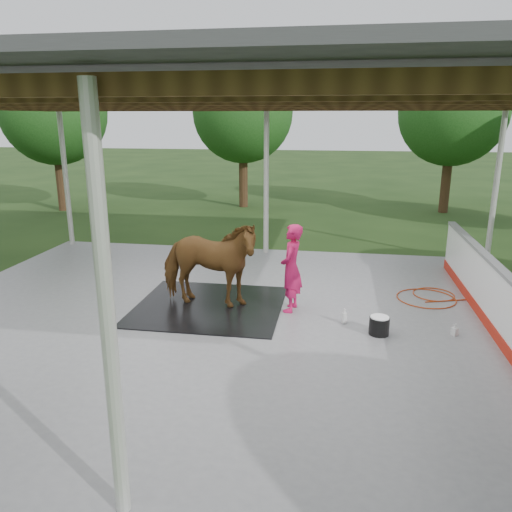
% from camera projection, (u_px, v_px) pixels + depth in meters
% --- Properties ---
extents(ground, '(100.00, 100.00, 0.00)m').
position_uv_depth(ground, '(230.00, 320.00, 9.18)').
color(ground, '#1E3814').
extents(concrete_slab, '(12.00, 10.00, 0.05)m').
position_uv_depth(concrete_slab, '(229.00, 319.00, 9.18)').
color(concrete_slab, slate).
rests_on(concrete_slab, ground).
extents(pavilion_structure, '(12.60, 10.60, 4.05)m').
position_uv_depth(pavilion_structure, '(226.00, 95.00, 8.12)').
color(pavilion_structure, beige).
rests_on(pavilion_structure, ground).
extents(dasher_board, '(0.16, 8.00, 1.15)m').
position_uv_depth(dasher_board, '(499.00, 305.00, 8.31)').
color(dasher_board, '#B11D0E').
rests_on(dasher_board, concrete_slab).
extents(tree_belt, '(28.00, 28.00, 5.80)m').
position_uv_depth(tree_belt, '(253.00, 107.00, 8.98)').
color(tree_belt, '#382314').
rests_on(tree_belt, ground).
extents(rubber_mat, '(2.81, 2.64, 0.02)m').
position_uv_depth(rubber_mat, '(209.00, 306.00, 9.72)').
color(rubber_mat, black).
rests_on(rubber_mat, concrete_slab).
extents(horse, '(2.09, 1.09, 1.70)m').
position_uv_depth(horse, '(208.00, 263.00, 9.49)').
color(horse, brown).
rests_on(horse, rubber_mat).
extents(handler, '(0.47, 0.66, 1.67)m').
position_uv_depth(handler, '(291.00, 268.00, 9.32)').
color(handler, '#CC1553').
rests_on(handler, concrete_slab).
extents(wash_bucket, '(0.34, 0.34, 0.32)m').
position_uv_depth(wash_bucket, '(379.00, 325.00, 8.44)').
color(wash_bucket, black).
rests_on(wash_bucket, concrete_slab).
extents(soap_bottle_a, '(0.14, 0.14, 0.28)m').
position_uv_depth(soap_bottle_a, '(344.00, 316.00, 8.89)').
color(soap_bottle_a, silver).
rests_on(soap_bottle_a, concrete_slab).
extents(soap_bottle_b, '(0.13, 0.13, 0.21)m').
position_uv_depth(soap_bottle_b, '(455.00, 330.00, 8.41)').
color(soap_bottle_b, '#338CD8').
rests_on(soap_bottle_b, concrete_slab).
extents(hose_coil, '(1.86, 1.28, 0.02)m').
position_uv_depth(hose_coil, '(429.00, 297.00, 10.20)').
color(hose_coil, '#9D310B').
rests_on(hose_coil, concrete_slab).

